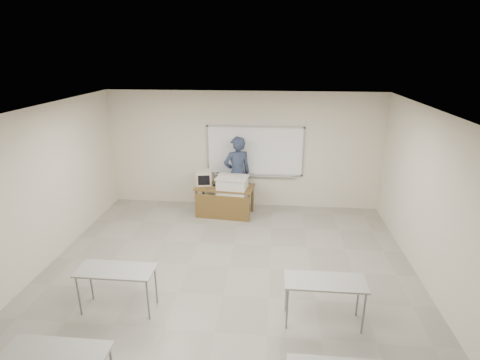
# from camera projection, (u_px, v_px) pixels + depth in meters

# --- Properties ---
(floor) EXTENTS (7.00, 8.00, 0.01)m
(floor) POSITION_uv_depth(u_px,v_px,m) (223.00, 295.00, 6.36)
(floor) COLOR gray
(floor) RESTS_ON ground
(whiteboard) EXTENTS (2.48, 0.10, 1.31)m
(whiteboard) POSITION_uv_depth(u_px,v_px,m) (255.00, 152.00, 9.57)
(whiteboard) COLOR white
(whiteboard) RESTS_ON floor
(student_desks) EXTENTS (4.40, 2.20, 0.73)m
(student_desks) POSITION_uv_depth(u_px,v_px,m) (208.00, 316.00, 4.87)
(student_desks) COLOR gray
(student_desks) RESTS_ON floor
(instructor_desk) EXTENTS (1.42, 0.71, 0.75)m
(instructor_desk) POSITION_uv_depth(u_px,v_px,m) (224.00, 196.00, 9.21)
(instructor_desk) COLOR brown
(instructor_desk) RESTS_ON floor
(podium) EXTENTS (0.74, 0.54, 1.04)m
(podium) POSITION_uv_depth(u_px,v_px,m) (232.00, 197.00, 9.21)
(podium) COLOR silver
(podium) RESTS_ON floor
(crt_monitor) EXTENTS (0.38, 0.43, 0.36)m
(crt_monitor) POSITION_uv_depth(u_px,v_px,m) (204.00, 178.00, 9.36)
(crt_monitor) COLOR #B9AB98
(crt_monitor) RESTS_ON instructor_desk
(laptop) EXTENTS (0.35, 0.33, 0.26)m
(laptop) POSITION_uv_depth(u_px,v_px,m) (222.00, 182.00, 9.38)
(laptop) COLOR black
(laptop) RESTS_ON instructor_desk
(mouse) EXTENTS (0.11, 0.09, 0.04)m
(mouse) POSITION_uv_depth(u_px,v_px,m) (247.00, 186.00, 9.24)
(mouse) COLOR #B1B5B9
(mouse) RESTS_ON instructor_desk
(keyboard) EXTENTS (0.46, 0.24, 0.02)m
(keyboard) POSITION_uv_depth(u_px,v_px,m) (227.00, 175.00, 9.12)
(keyboard) COLOR #B9AB98
(keyboard) RESTS_ON podium
(presenter) EXTENTS (0.84, 0.71, 1.94)m
(presenter) POSITION_uv_depth(u_px,v_px,m) (237.00, 174.00, 9.49)
(presenter) COLOR black
(presenter) RESTS_ON floor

